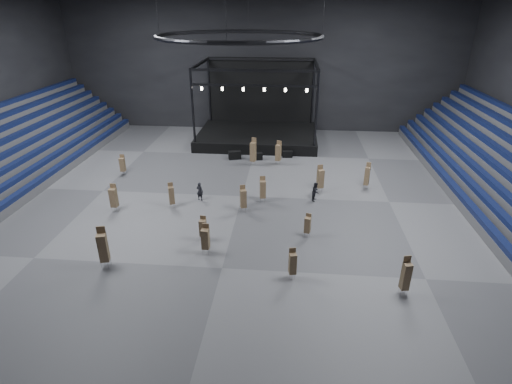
# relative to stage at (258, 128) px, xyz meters

# --- Properties ---
(floor) EXTENTS (50.00, 50.00, 0.00)m
(floor) POSITION_rel_stage_xyz_m (-0.00, -16.24, -1.45)
(floor) COLOR #565659
(floor) RESTS_ON ground
(wall_back) EXTENTS (50.00, 0.20, 18.00)m
(wall_back) POSITION_rel_stage_xyz_m (-0.00, 4.76, 7.55)
(wall_back) COLOR black
(wall_back) RESTS_ON ground
(wall_front) EXTENTS (50.00, 0.20, 18.00)m
(wall_front) POSITION_rel_stage_xyz_m (-0.00, -37.24, 7.55)
(wall_front) COLOR black
(wall_front) RESTS_ON ground
(stage) EXTENTS (14.00, 10.00, 9.20)m
(stage) POSITION_rel_stage_xyz_m (0.00, 0.00, 0.00)
(stage) COLOR black
(stage) RESTS_ON floor
(truss_ring) EXTENTS (12.30, 12.30, 5.15)m
(truss_ring) POSITION_rel_stage_xyz_m (-0.00, -16.24, 11.55)
(truss_ring) COLOR black
(truss_ring) RESTS_ON ceiling
(flight_case_left) EXTENTS (1.45, 1.03, 0.87)m
(flight_case_left) POSITION_rel_stage_xyz_m (-1.90, -7.10, -1.01)
(flight_case_left) COLOR black
(flight_case_left) RESTS_ON floor
(flight_case_mid) EXTENTS (1.22, 0.79, 0.75)m
(flight_case_mid) POSITION_rel_stage_xyz_m (0.52, -7.09, -1.08)
(flight_case_mid) COLOR black
(flight_case_mid) RESTS_ON floor
(flight_case_right) EXTENTS (1.11, 0.62, 0.71)m
(flight_case_right) POSITION_rel_stage_xyz_m (3.74, -6.05, -1.09)
(flight_case_right) COLOR black
(flight_case_right) RESTS_ON floor
(chair_stack_0) EXTENTS (0.52, 0.52, 2.34)m
(chair_stack_0) POSITION_rel_stage_xyz_m (-9.82, -19.86, -0.21)
(chair_stack_0) COLOR silver
(chair_stack_0) RESTS_ON floor
(chair_stack_1) EXTENTS (0.56, 0.56, 2.16)m
(chair_stack_1) POSITION_rel_stage_xyz_m (-5.43, -18.82, -0.33)
(chair_stack_1) COLOR silver
(chair_stack_1) RESTS_ON floor
(chair_stack_2) EXTENTS (0.67, 0.67, 2.50)m
(chair_stack_2) POSITION_rel_stage_xyz_m (6.74, -14.70, -0.14)
(chair_stack_2) COLOR silver
(chair_stack_2) RESTS_ON floor
(chair_stack_3) EXTENTS (0.52, 0.52, 2.49)m
(chair_stack_3) POSITION_rel_stage_xyz_m (10.76, -28.22, -0.18)
(chair_stack_3) COLOR silver
(chair_stack_3) RESTS_ON floor
(chair_stack_4) EXTENTS (0.66, 0.66, 2.89)m
(chair_stack_4) POSITION_rel_stage_xyz_m (0.24, -8.67, 0.02)
(chair_stack_4) COLOR silver
(chair_stack_4) RESTS_ON floor
(chair_stack_5) EXTENTS (0.59, 0.59, 2.24)m
(chair_stack_5) POSITION_rel_stage_xyz_m (0.44, -18.98, -0.28)
(chair_stack_5) COLOR silver
(chair_stack_5) RESTS_ON floor
(chair_stack_6) EXTENTS (0.52, 0.52, 2.16)m
(chair_stack_6) POSITION_rel_stage_xyz_m (-1.33, -25.15, -0.30)
(chair_stack_6) COLOR silver
(chair_stack_6) RESTS_ON floor
(chair_stack_7) EXTENTS (0.48, 0.48, 1.86)m
(chair_stack_7) POSITION_rel_stage_xyz_m (-1.85, -23.53, -0.45)
(chair_stack_7) COLOR silver
(chair_stack_7) RESTS_ON floor
(chair_stack_8) EXTENTS (0.51, 0.51, 2.04)m
(chair_stack_8) POSITION_rel_stage_xyz_m (4.41, -27.31, -0.38)
(chair_stack_8) COLOR silver
(chair_stack_8) RESTS_ON floor
(chair_stack_9) EXTENTS (0.56, 0.56, 2.27)m
(chair_stack_9) POSITION_rel_stage_xyz_m (1.86, -17.11, -0.26)
(chair_stack_9) COLOR silver
(chair_stack_9) RESTS_ON floor
(chair_stack_10) EXTENTS (0.64, 0.64, 2.49)m
(chair_stack_10) POSITION_rel_stage_xyz_m (2.81, -8.22, -0.15)
(chair_stack_10) COLOR silver
(chair_stack_10) RESTS_ON floor
(chair_stack_11) EXTENTS (0.67, 0.67, 2.80)m
(chair_stack_11) POSITION_rel_stage_xyz_m (-7.35, -27.17, -0.00)
(chair_stack_11) COLOR silver
(chair_stack_11) RESTS_ON floor
(chair_stack_12) EXTENTS (0.49, 0.49, 2.03)m
(chair_stack_12) POSITION_rel_stage_xyz_m (-12.13, -12.41, -0.37)
(chair_stack_12) COLOR silver
(chair_stack_12) RESTS_ON floor
(chair_stack_13) EXTENTS (0.51, 0.51, 1.78)m
(chair_stack_13) POSITION_rel_stage_xyz_m (5.44, -22.37, -0.50)
(chair_stack_13) COLOR silver
(chair_stack_13) RESTS_ON floor
(chair_stack_14) EXTENTS (0.54, 0.54, 2.46)m
(chair_stack_14) POSITION_rel_stage_xyz_m (10.95, -13.57, -0.21)
(chair_stack_14) COLOR silver
(chair_stack_14) RESTS_ON floor
(man_center) EXTENTS (0.68, 0.55, 1.62)m
(man_center) POSITION_rel_stage_xyz_m (-3.45, -17.28, -0.64)
(man_center) COLOR black
(man_center) RESTS_ON floor
(crew_member) EXTENTS (0.85, 0.95, 1.61)m
(crew_member) POSITION_rel_stage_xyz_m (6.29, -16.44, -0.65)
(crew_member) COLOR black
(crew_member) RESTS_ON floor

